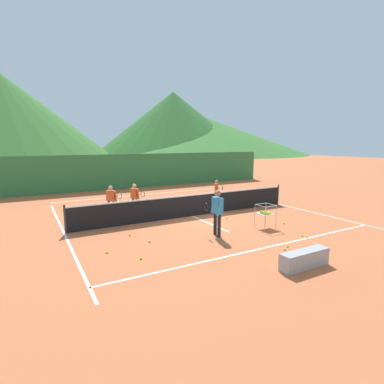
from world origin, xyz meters
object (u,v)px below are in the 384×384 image
Objects in this scene: tennis_ball_6 at (149,241)px; student_1 at (135,195)px; ball_cart at (265,213)px; tennis_ball_1 at (307,237)px; instructor at (217,209)px; tennis_ball_0 at (302,235)px; tennis_net at (192,205)px; tennis_ball_7 at (129,235)px; tennis_ball_10 at (285,249)px; tennis_ball_5 at (107,252)px; courtside_bench at (304,259)px; tennis_ball_2 at (227,218)px; student_0 at (111,198)px; tennis_ball_3 at (141,258)px; tennis_ball_4 at (288,246)px; tennis_ball_9 at (284,223)px; student_2 at (217,189)px; tennis_ball_8 at (227,244)px.

student_1 is at bearing 77.07° from tennis_ball_6.
ball_cart reaches higher than tennis_ball_1.
instructor is at bearing -11.99° from tennis_ball_6.
student_1 is 19.80× the size of tennis_ball_0.
tennis_net reaches higher than ball_cart.
tennis_ball_7 is 1.00× the size of tennis_ball_10.
tennis_ball_0 is 0.17m from tennis_ball_1.
student_1 reaches higher than tennis_ball_7.
tennis_ball_5 is at bearing -117.86° from student_1.
courtside_bench is at bearing -117.23° from ball_cart.
student_0 is at bearing 143.43° from tennis_ball_2.
student_1 is 7.50m from tennis_ball_0.
tennis_ball_3 is at bearing -166.22° from instructor.
tennis_ball_6 is at bearing 125.79° from courtside_bench.
tennis_ball_9 is (1.94, 1.99, 0.00)m from tennis_ball_4.
courtside_bench is (-1.24, -5.12, 0.20)m from tennis_ball_2.
tennis_net is 4.85m from tennis_ball_0.
tennis_ball_10 is 0.05× the size of courtside_bench.
tennis_net is 154.47× the size of tennis_ball_10.
student_2 is 5.22m from ball_cart.
ball_cart is 1.20m from tennis_ball_9.
tennis_ball_1 is 5.37m from tennis_ball_6.
student_0 is at bearing 91.37° from tennis_ball_6.
tennis_ball_10 is (1.00, -2.21, -0.94)m from instructor.
tennis_ball_2 is at bearing 104.21° from tennis_ball_1.
tennis_ball_2 is (-0.84, 3.29, 0.00)m from tennis_ball_0.
tennis_ball_5 is (-4.41, -2.70, -0.47)m from tennis_net.
tennis_ball_8 is (-0.89, -3.84, -0.47)m from tennis_net.
ball_cart is 3.70m from courtside_bench.
instructor is at bearing 74.68° from tennis_ball_8.
student_2 is at bearing 55.99° from instructor.
instructor is 6.01m from student_2.
tennis_ball_5 is at bearing -146.14° from student_2.
tennis_ball_7 and tennis_ball_9 have the same top height.
tennis_net is 154.47× the size of tennis_ball_0.
tennis_ball_4 is at bearing -41.82° from tennis_ball_7.
tennis_ball_2 is 1.00× the size of tennis_ball_4.
instructor is 3.89m from tennis_ball_5.
student_0 is 4.87m from tennis_ball_5.
tennis_ball_3 is 4.40m from courtside_bench.
tennis_ball_7 is (-0.36, 0.99, 0.00)m from tennis_ball_6.
student_2 reaches higher than tennis_ball_0.
instructor is at bearing -2.92° from tennis_ball_5.
student_0 reaches higher than tennis_ball_10.
tennis_ball_4 is (-0.87, -1.96, -0.55)m from ball_cart.
courtside_bench is (-2.89, -8.35, -0.51)m from student_2.
tennis_ball_0 is 5.66m from tennis_ball_3.
tennis_ball_2 is 0.05× the size of courtside_bench.
student_0 reaches higher than tennis_net.
tennis_ball_0 and tennis_ball_8 have the same top height.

